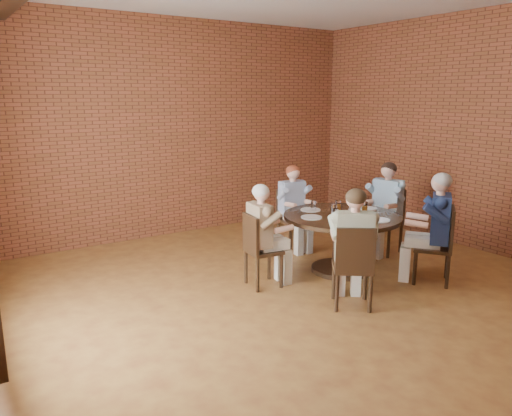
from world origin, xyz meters
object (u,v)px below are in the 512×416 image
diner_d (353,248)px  chair_e (441,242)px  chair_b (291,216)px  chair_d (354,264)px  dining_table (342,232)px  chair_a (387,218)px  chair_c (258,247)px  diner_c (264,236)px  diner_a (385,208)px  diner_b (294,208)px  smartphone (371,212)px  diner_e (434,229)px

diner_d → chair_e: (1.36, -0.08, -0.13)m
chair_b → chair_d: 2.23m
dining_table → diner_d: 1.08m
chair_a → chair_c: bearing=-100.3°
chair_b → diner_c: (-1.19, -1.02, 0.13)m
chair_e → chair_b: bearing=-110.6°
dining_table → diner_c: (-1.10, 0.15, 0.08)m
diner_a → diner_b: 1.30m
diner_c → chair_e: diner_c is taller
chair_e → smartphone: chair_e is taller
diner_a → diner_c: (-2.17, -0.10, -0.04)m
chair_a → diner_b: size_ratio=0.75×
chair_b → diner_d: bearing=-105.6°
dining_table → diner_d: size_ratio=1.14×
chair_e → diner_e: (-0.05, 0.07, 0.16)m
diner_b → chair_c: bearing=-138.7°
chair_a → diner_b: (-1.06, 0.83, 0.12)m
chair_d → chair_b: bearing=-73.6°
chair_a → diner_b: 1.35m
chair_c → chair_d: (0.48, -1.08, 0.02)m
chair_d → diner_a: bearing=-109.4°
diner_c → diner_e: bearing=-112.5°
chair_e → chair_a: bearing=-146.6°
dining_table → chair_e: 1.19m
dining_table → chair_d: 1.15m
chair_b → smartphone: (0.31, -1.28, 0.27)m
diner_e → smartphone: 0.81m
diner_a → diner_d: bearing=-70.2°
diner_d → chair_a: bearing=-110.9°
diner_c → chair_d: bearing=-151.6°
diner_d → diner_b: bearing=-73.5°
chair_c → dining_table: bearing=-90.0°
chair_a → chair_b: 1.39m
dining_table → diner_d: bearing=-126.9°
chair_a → diner_b: bearing=-141.2°
dining_table → chair_a: chair_a is taller
chair_a → diner_e: diner_e is taller
chair_a → chair_d: bearing=-70.2°
dining_table → chair_d: (-0.69, -0.92, -0.03)m
diner_b → chair_c: diner_b is taller
chair_c → diner_e: 2.11m
diner_d → smartphone: diner_d is taller
chair_b → diner_e: 2.13m
dining_table → diner_d: diner_d is taller
diner_a → diner_e: diner_e is taller
dining_table → smartphone: bearing=-16.3°
chair_b → smartphone: 1.35m
chair_d → diner_e: size_ratio=0.68×
chair_d → diner_c: bearing=-32.2°
chair_b → chair_e: (0.63, -2.11, 0.03)m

